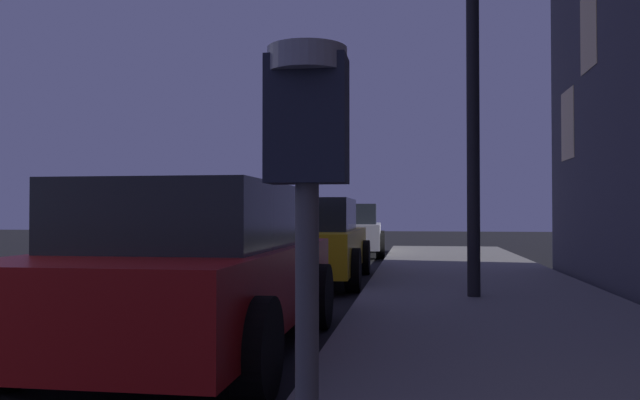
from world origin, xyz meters
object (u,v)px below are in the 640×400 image
(parking_meter, at_px, (307,195))
(street_lamp, at_px, (473,25))
(car_yellow_cab, at_px, (307,241))
(car_red, at_px, (193,269))
(car_silver, at_px, (349,230))

(parking_meter, height_order, street_lamp, street_lamp)
(parking_meter, bearing_deg, car_yellow_cab, 99.68)
(parking_meter, xyz_separation_m, car_yellow_cab, (-1.61, 9.41, -0.52))
(car_red, xyz_separation_m, car_yellow_cab, (0.00, 5.72, -0.01))
(car_silver, bearing_deg, car_yellow_cab, -90.01)
(car_red, xyz_separation_m, car_silver, (0.00, 12.68, 0.01))
(car_yellow_cab, relative_size, street_lamp, 0.90)
(car_red, distance_m, car_yellow_cab, 5.72)
(car_silver, relative_size, street_lamp, 0.92)
(car_yellow_cab, height_order, car_silver, same)
(parking_meter, distance_m, car_red, 4.06)
(parking_meter, relative_size, car_silver, 0.30)
(car_red, height_order, car_yellow_cab, same)
(car_yellow_cab, distance_m, car_silver, 6.95)
(car_yellow_cab, height_order, street_lamp, street_lamp)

